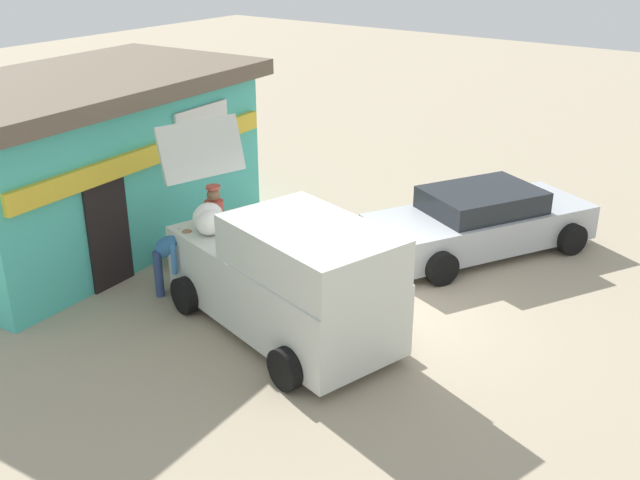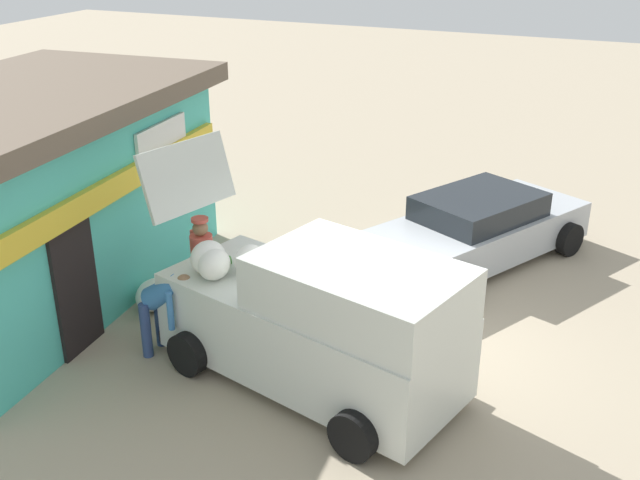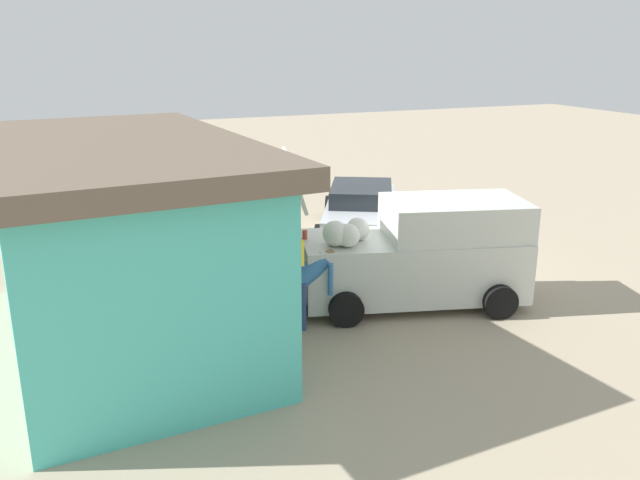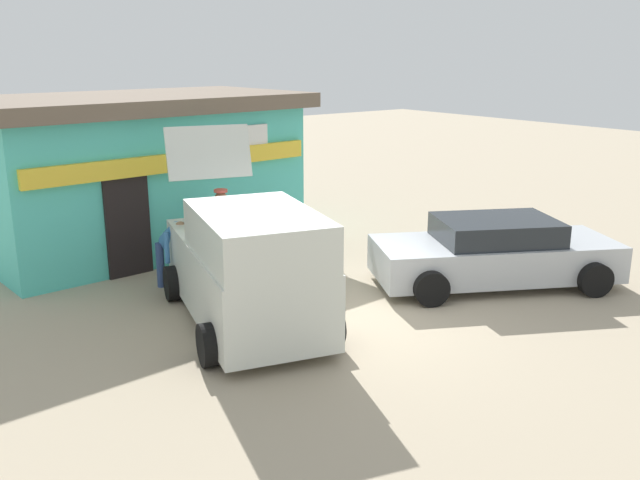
# 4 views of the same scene
# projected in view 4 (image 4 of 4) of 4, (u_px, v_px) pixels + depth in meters

# --- Properties ---
(ground_plane) EXTENTS (60.00, 60.00, 0.00)m
(ground_plane) POSITION_uv_depth(u_px,v_px,m) (342.00, 316.00, 11.32)
(ground_plane) COLOR tan
(storefront_bar) EXTENTS (7.32, 4.52, 3.34)m
(storefront_bar) POSITION_uv_depth(u_px,v_px,m) (139.00, 171.00, 14.96)
(storefront_bar) COLOR #4CC6B7
(storefront_bar) RESTS_ON ground_plane
(delivery_van) EXTENTS (2.90, 4.71, 2.93)m
(delivery_van) POSITION_uv_depth(u_px,v_px,m) (246.00, 265.00, 10.74)
(delivery_van) COLOR silver
(delivery_van) RESTS_ON ground_plane
(parked_sedan) EXTENTS (4.74, 3.61, 1.26)m
(parked_sedan) POSITION_uv_depth(u_px,v_px,m) (494.00, 253.00, 12.75)
(parked_sedan) COLOR #B2B7BC
(parked_sedan) RESTS_ON ground_plane
(vendor_standing) EXTENTS (0.46, 0.51, 1.74)m
(vendor_standing) POSITION_uv_depth(u_px,v_px,m) (222.00, 228.00, 12.95)
(vendor_standing) COLOR #4C4C51
(vendor_standing) RESTS_ON ground_plane
(customer_bending) EXTENTS (0.57, 0.80, 1.34)m
(customer_bending) POSITION_uv_depth(u_px,v_px,m) (173.00, 244.00, 12.44)
(customer_bending) COLOR navy
(customer_bending) RESTS_ON ground_plane
(unloaded_banana_pile) EXTENTS (0.82, 0.84, 0.48)m
(unloaded_banana_pile) POSITION_uv_depth(u_px,v_px,m) (203.00, 255.00, 13.95)
(unloaded_banana_pile) COLOR silver
(unloaded_banana_pile) RESTS_ON ground_plane
(paint_bucket) EXTENTS (0.29, 0.29, 0.33)m
(paint_bucket) POSITION_uv_depth(u_px,v_px,m) (265.00, 251.00, 14.39)
(paint_bucket) COLOR blue
(paint_bucket) RESTS_ON ground_plane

